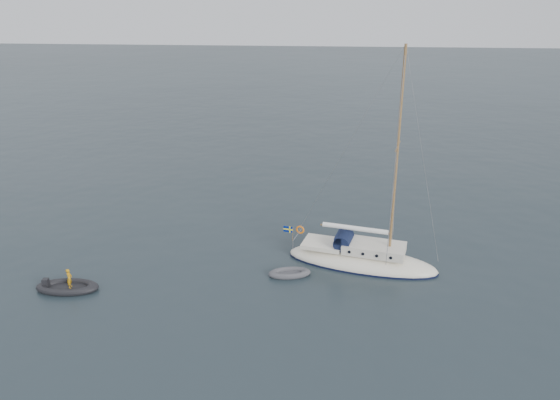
{
  "coord_description": "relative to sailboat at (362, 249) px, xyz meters",
  "views": [
    {
      "loc": [
        0.44,
        -29.1,
        16.39
      ],
      "look_at": [
        -2.29,
        0.0,
        5.16
      ],
      "focal_mm": 35.0,
      "sensor_mm": 36.0,
      "label": 1
    }
  ],
  "objects": [
    {
      "name": "ground",
      "position": [
        -2.73,
        -2.42,
        -1.09
      ],
      "size": [
        300.0,
        300.0,
        0.0
      ],
      "primitive_type": "plane",
      "color": "black",
      "rests_on": "ground"
    },
    {
      "name": "rib",
      "position": [
        -17.31,
        -4.86,
        -0.87
      ],
      "size": [
        3.69,
        1.68,
        1.39
      ],
      "rotation": [
        0.0,
        0.0,
        0.07
      ],
      "color": "black",
      "rests_on": "ground"
    },
    {
      "name": "sailboat",
      "position": [
        0.0,
        0.0,
        0.0
      ],
      "size": [
        10.08,
        3.02,
        14.35
      ],
      "rotation": [
        0.0,
        0.0,
        -0.23
      ],
      "color": "white",
      "rests_on": "ground"
    },
    {
      "name": "dinghy",
      "position": [
        -4.48,
        -1.92,
        -0.92
      ],
      "size": [
        2.63,
        1.19,
        0.38
      ],
      "rotation": [
        0.0,
        0.0,
        0.22
      ],
      "color": "#4D4C51",
      "rests_on": "ground"
    }
  ]
}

